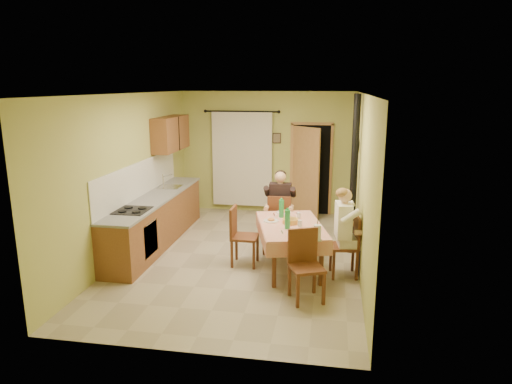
% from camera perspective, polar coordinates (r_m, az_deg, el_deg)
% --- Properties ---
extents(floor, '(4.00, 6.00, 0.01)m').
position_cam_1_polar(floor, '(8.10, -1.88, -8.04)').
color(floor, tan).
rests_on(floor, ground).
extents(room_shell, '(4.04, 6.04, 2.82)m').
position_cam_1_polar(room_shell, '(7.63, -1.98, 4.80)').
color(room_shell, tan).
rests_on(room_shell, ground).
extents(kitchen_run, '(0.64, 3.64, 1.56)m').
position_cam_1_polar(kitchen_run, '(8.78, -12.38, -3.31)').
color(kitchen_run, brown).
rests_on(kitchen_run, ground).
extents(upper_cabinets, '(0.35, 1.40, 0.70)m').
position_cam_1_polar(upper_cabinets, '(9.73, -10.60, 7.20)').
color(upper_cabinets, brown).
rests_on(upper_cabinets, room_shell).
extents(curtain, '(1.70, 0.07, 2.22)m').
position_cam_1_polar(curtain, '(10.63, -1.75, 4.18)').
color(curtain, black).
rests_on(curtain, ground).
extents(doorway, '(0.96, 0.60, 2.15)m').
position_cam_1_polar(doorway, '(10.42, 6.57, 2.73)').
color(doorway, black).
rests_on(doorway, ground).
extents(dining_table, '(1.35, 1.81, 0.76)m').
position_cam_1_polar(dining_table, '(7.47, 4.32, -6.82)').
color(dining_table, tan).
rests_on(dining_table, ground).
extents(tableware, '(0.96, 1.53, 0.33)m').
position_cam_1_polar(tableware, '(7.23, 4.65, -3.80)').
color(tableware, white).
rests_on(tableware, dining_table).
extents(chair_far, '(0.43, 0.43, 0.98)m').
position_cam_1_polar(chair_far, '(8.55, 2.97, -4.80)').
color(chair_far, '#5B2F18').
rests_on(chair_far, ground).
extents(chair_near, '(0.56, 0.56, 0.99)m').
position_cam_1_polar(chair_near, '(6.50, 6.27, -10.90)').
color(chair_near, '#5B2F18').
rests_on(chair_near, ground).
extents(chair_right, '(0.47, 0.47, 0.97)m').
position_cam_1_polar(chair_right, '(7.36, 11.01, -8.10)').
color(chair_right, '#5B2F18').
rests_on(chair_right, ground).
extents(chair_left, '(0.43, 0.43, 0.99)m').
position_cam_1_polar(chair_left, '(7.66, -1.52, -6.98)').
color(chair_left, '#5B2F18').
rests_on(chair_left, ground).
extents(man_far, '(0.59, 0.47, 1.39)m').
position_cam_1_polar(man_far, '(8.40, 3.03, -0.95)').
color(man_far, black).
rests_on(man_far, chair_far).
extents(man_right, '(0.51, 0.62, 1.39)m').
position_cam_1_polar(man_right, '(7.17, 11.11, -3.71)').
color(man_right, white).
rests_on(man_right, chair_right).
extents(stove_flue, '(0.24, 0.24, 2.80)m').
position_cam_1_polar(stove_flue, '(8.23, 11.99, -0.50)').
color(stove_flue, black).
rests_on(stove_flue, ground).
extents(picture_back, '(0.19, 0.03, 0.23)m').
position_cam_1_polar(picture_back, '(10.51, 2.61, 6.75)').
color(picture_back, black).
rests_on(picture_back, room_shell).
extents(picture_right, '(0.03, 0.31, 0.21)m').
position_cam_1_polar(picture_right, '(8.67, 12.57, 5.72)').
color(picture_right, brown).
rests_on(picture_right, room_shell).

